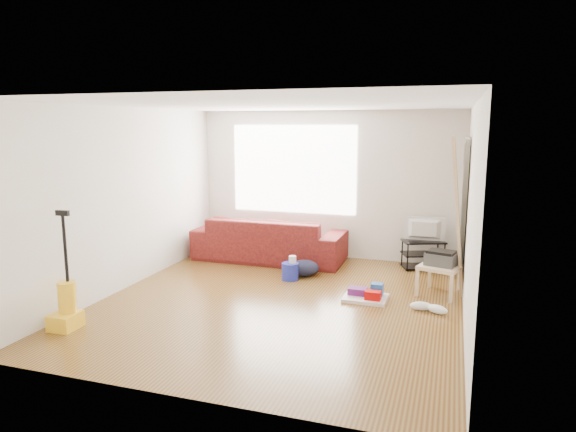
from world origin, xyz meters
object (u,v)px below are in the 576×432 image
(tv_stand, at_px, (423,254))
(vacuum, at_px, (66,307))
(bucket, at_px, (290,279))
(side_table, at_px, (440,270))
(cleaning_tray, at_px, (367,295))
(sofa, at_px, (270,260))
(backpack, at_px, (304,276))

(tv_stand, distance_m, vacuum, 5.25)
(tv_stand, height_order, bucket, tv_stand)
(side_table, xyz_separation_m, cleaning_tray, (-0.90, -0.49, -0.29))
(tv_stand, bearing_deg, cleaning_tray, -130.16)
(cleaning_tray, bearing_deg, bucket, 156.57)
(tv_stand, relative_size, side_table, 1.16)
(side_table, bearing_deg, tv_stand, 103.09)
(sofa, distance_m, bucket, 1.19)
(cleaning_tray, bearing_deg, sofa, 141.60)
(sofa, bearing_deg, side_table, 160.00)
(bucket, relative_size, backpack, 0.56)
(tv_stand, bearing_deg, vacuum, -155.60)
(tv_stand, height_order, side_table, tv_stand)
(sofa, distance_m, cleaning_tray, 2.43)
(cleaning_tray, relative_size, backpack, 1.27)
(side_table, relative_size, vacuum, 0.48)
(bucket, bearing_deg, backpack, 59.07)
(bucket, relative_size, vacuum, 0.19)
(sofa, xyz_separation_m, side_table, (2.80, -1.02, 0.35))
(side_table, distance_m, cleaning_tray, 1.06)
(sofa, xyz_separation_m, bucket, (0.68, -0.98, 0.00))
(sofa, bearing_deg, vacuum, 71.91)
(tv_stand, bearing_deg, backpack, -170.75)
(sofa, relative_size, vacuum, 1.88)
(backpack, height_order, vacuum, vacuum)
(sofa, height_order, vacuum, vacuum)
(backpack, distance_m, vacuum, 3.41)
(tv_stand, height_order, cleaning_tray, tv_stand)
(cleaning_tray, bearing_deg, side_table, 28.64)
(bucket, xyz_separation_m, backpack, (0.15, 0.25, 0.00))
(tv_stand, relative_size, bucket, 2.95)
(tv_stand, xyz_separation_m, side_table, (0.30, -1.29, 0.12))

